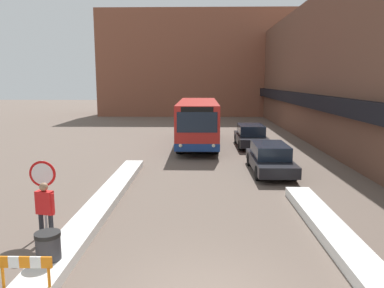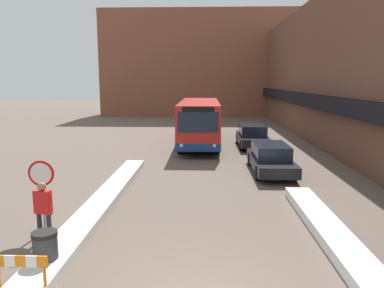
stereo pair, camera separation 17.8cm
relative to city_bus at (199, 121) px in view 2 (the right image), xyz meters
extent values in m
cube|color=brown|center=(10.36, 5.33, 3.40)|extent=(5.00, 60.00, 10.14)
cube|color=black|center=(7.61, 5.33, 1.38)|extent=(0.50, 60.00, 0.90)
cube|color=brown|center=(0.36, 24.49, 4.82)|extent=(26.00, 8.00, 12.97)
cube|color=silver|center=(-3.24, -15.23, -1.52)|extent=(0.90, 17.43, 0.29)
cube|color=silver|center=(3.96, -17.07, -1.51)|extent=(0.90, 11.37, 0.32)
cube|color=red|center=(0.00, 0.01, 0.08)|extent=(2.55, 10.06, 2.54)
cube|color=navy|center=(0.00, 0.01, -0.96)|extent=(2.57, 10.08, 0.44)
cube|color=#192333|center=(0.00, 0.01, 0.44)|extent=(2.57, 9.26, 0.70)
cube|color=#192333|center=(0.00, -5.03, 0.46)|extent=(2.24, 0.03, 1.14)
cube|color=black|center=(0.00, -5.03, 1.17)|extent=(1.78, 0.03, 0.28)
sphere|color=#F2EAC6|center=(-0.92, -5.04, -0.84)|extent=(0.20, 0.20, 0.20)
sphere|color=#F2EAC6|center=(0.92, -5.04, -0.84)|extent=(0.20, 0.20, 0.20)
cylinder|color=black|center=(-1.15, -3.11, -1.10)|extent=(0.28, 1.14, 1.14)
cylinder|color=black|center=(1.15, -3.11, -1.10)|extent=(0.28, 1.14, 1.14)
cylinder|color=black|center=(-1.15, 3.12, -1.10)|extent=(0.28, 1.14, 1.14)
cylinder|color=black|center=(1.15, 3.12, -1.10)|extent=(0.28, 1.14, 1.14)
cube|color=black|center=(3.56, -7.78, -1.15)|extent=(1.78, 4.74, 0.50)
cube|color=#192333|center=(3.56, -7.67, -0.59)|extent=(1.57, 2.60, 0.63)
cylinder|color=black|center=(4.37, -9.25, -1.34)|extent=(0.20, 0.67, 0.67)
cylinder|color=black|center=(2.75, -9.25, -1.34)|extent=(0.20, 0.67, 0.67)
cylinder|color=black|center=(4.37, -6.32, -1.34)|extent=(0.20, 0.67, 0.67)
cylinder|color=black|center=(2.75, -6.32, -1.34)|extent=(0.20, 0.67, 0.67)
cube|color=black|center=(3.56, -0.63, -1.13)|extent=(1.86, 4.49, 0.55)
cube|color=#192333|center=(3.56, -0.52, -0.52)|extent=(1.63, 2.47, 0.67)
cylinder|color=black|center=(4.41, -2.02, -1.34)|extent=(0.20, 0.67, 0.67)
cylinder|color=black|center=(2.72, -2.02, -1.34)|extent=(0.20, 0.67, 0.67)
cylinder|color=black|center=(4.41, 0.76, -1.34)|extent=(0.20, 0.67, 0.67)
cylinder|color=black|center=(2.72, 0.76, -1.34)|extent=(0.20, 0.67, 0.67)
cylinder|color=gray|center=(-4.31, -15.21, -0.60)|extent=(0.07, 0.07, 2.15)
cylinder|color=red|center=(-4.31, -15.23, 0.10)|extent=(0.76, 0.03, 0.76)
cylinder|color=white|center=(-4.31, -15.24, 0.10)|extent=(0.62, 0.01, 0.62)
cylinder|color=#232328|center=(-4.13, -15.93, -1.25)|extent=(0.13, 0.13, 0.84)
cylinder|color=#232328|center=(-3.83, -15.99, -1.25)|extent=(0.13, 0.13, 0.84)
cube|color=red|center=(-3.98, -15.96, -0.51)|extent=(0.49, 0.30, 0.63)
sphere|color=#9E7556|center=(-3.98, -15.96, -0.08)|extent=(0.23, 0.23, 0.23)
cylinder|color=red|center=(-4.20, -15.91, -0.54)|extent=(0.10, 0.10, 0.60)
cylinder|color=red|center=(-3.76, -16.01, -0.54)|extent=(0.10, 0.10, 0.60)
cylinder|color=#38383D|center=(-3.30, -17.47, -1.24)|extent=(0.56, 0.56, 0.85)
cylinder|color=black|center=(-3.30, -17.47, -0.77)|extent=(0.59, 0.59, 0.10)
cylinder|color=orange|center=(-3.75, -18.64, -1.32)|extent=(0.06, 0.06, 0.70)
cylinder|color=orange|center=(-2.82, -18.64, -1.32)|extent=(0.06, 0.06, 0.70)
cube|color=white|center=(-3.51, -18.64, -0.85)|extent=(0.22, 0.04, 0.24)
cube|color=orange|center=(-3.29, -18.64, -0.85)|extent=(0.22, 0.04, 0.24)
cube|color=white|center=(-3.07, -18.64, -0.85)|extent=(0.22, 0.04, 0.24)
cube|color=orange|center=(-2.85, -18.64, -0.85)|extent=(0.22, 0.04, 0.24)
camera|label=1|loc=(0.22, -25.51, 2.72)|focal=35.00mm
camera|label=2|loc=(0.40, -25.51, 2.72)|focal=35.00mm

